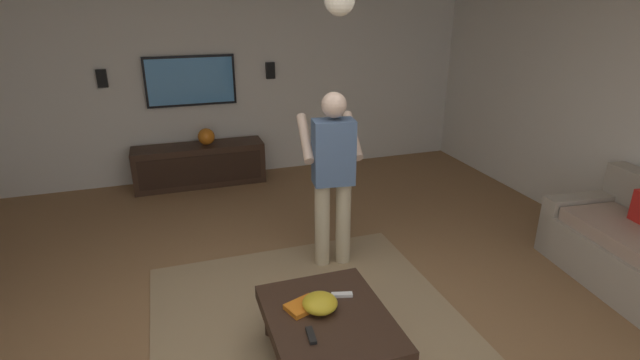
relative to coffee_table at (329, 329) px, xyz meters
The scene contains 14 objects.
ground_plane 0.41m from the coffee_table, 26.10° to the left, with size 9.07×9.07×0.00m, color olive.
wall_back_tv 4.22m from the coffee_table, ahead, with size 0.10×7.23×2.77m, color silver.
area_rug 0.35m from the coffee_table, ahead, with size 2.89×2.36×0.01m, color #9E8460.
coffee_table is the anchor object (origin of this frame).
media_console 3.78m from the coffee_table, ahead, with size 0.45×1.70×0.55m.
tv 4.16m from the coffee_table, ahead, with size 0.05×1.15×0.65m.
person_standing 1.51m from the coffee_table, 20.76° to the right, with size 0.58×0.58×1.64m.
bowl 0.18m from the coffee_table, 24.09° to the left, with size 0.24×0.24×0.11m, color gold.
remote_white 0.27m from the coffee_table, 42.21° to the right, with size 0.15×0.04×0.02m, color white.
remote_black 0.27m from the coffee_table, 133.24° to the left, with size 0.15×0.04×0.02m, color black.
book 0.23m from the coffee_table, 47.63° to the left, with size 0.22×0.16×0.04m, color orange.
vase_round 3.78m from the coffee_table, ahead, with size 0.22×0.22×0.22m, color orange.
wall_speaker_left 4.20m from the coffee_table, ahead, with size 0.06×0.12×0.22m, color black.
wall_speaker_right 4.45m from the coffee_table, 21.49° to the left, with size 0.06×0.12×0.22m, color black.
Camera 1 is at (-2.72, 0.76, 2.38)m, focal length 26.62 mm.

